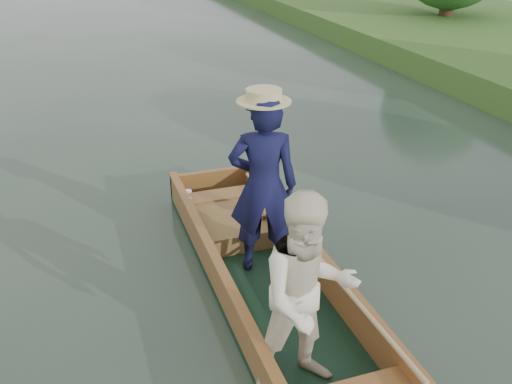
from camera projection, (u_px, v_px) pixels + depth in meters
name	position (u px, v px, depth m)	size (l,w,h in m)	color
ground	(275.00, 303.00, 5.67)	(120.00, 120.00, 0.00)	#283D30
punt	(278.00, 256.00, 5.23)	(1.16, 5.00, 2.01)	black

